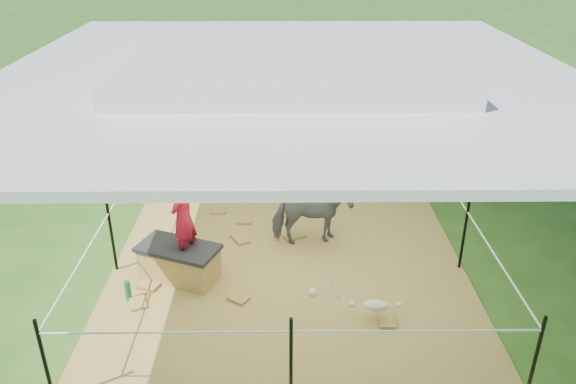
{
  "coord_description": "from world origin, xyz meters",
  "views": [
    {
      "loc": [
        -0.06,
        -6.19,
        4.15
      ],
      "look_at": [
        0.0,
        0.6,
        0.85
      ],
      "focal_mm": 35.0,
      "sensor_mm": 36.0,
      "label": 1
    }
  ],
  "objects_px": {
    "trash_barrel": "(434,106)",
    "straw_bale": "(180,264)",
    "picnic_table_near": "(370,88)",
    "picnic_table_far": "(469,70)",
    "distant_person": "(387,80)",
    "pony": "(312,215)",
    "foal": "(376,303)",
    "woman": "(182,210)",
    "green_bottle": "(128,290)"
  },
  "relations": [
    {
      "from": "straw_bale",
      "to": "foal",
      "type": "height_order",
      "value": "foal"
    },
    {
      "from": "woman",
      "to": "pony",
      "type": "bearing_deg",
      "value": 139.7
    },
    {
      "from": "straw_bale",
      "to": "foal",
      "type": "distance_m",
      "value": 2.51
    },
    {
      "from": "picnic_table_near",
      "to": "distant_person",
      "type": "distance_m",
      "value": 0.6
    },
    {
      "from": "woman",
      "to": "picnic_table_near",
      "type": "xyz_separation_m",
      "value": [
        3.42,
        7.88,
        -0.67
      ]
    },
    {
      "from": "picnic_table_far",
      "to": "woman",
      "type": "bearing_deg",
      "value": -105.8
    },
    {
      "from": "straw_bale",
      "to": "foal",
      "type": "xyz_separation_m",
      "value": [
        2.35,
        -0.88,
        0.03
      ]
    },
    {
      "from": "picnic_table_far",
      "to": "foal",
      "type": "bearing_deg",
      "value": -93.66
    },
    {
      "from": "trash_barrel",
      "to": "picnic_table_near",
      "type": "relative_size",
      "value": 0.52
    },
    {
      "from": "foal",
      "to": "picnic_table_near",
      "type": "bearing_deg",
      "value": 87.22
    },
    {
      "from": "green_bottle",
      "to": "trash_barrel",
      "type": "bearing_deg",
      "value": 51.19
    },
    {
      "from": "green_bottle",
      "to": "trash_barrel",
      "type": "xyz_separation_m",
      "value": [
        5.24,
        6.52,
        0.26
      ]
    },
    {
      "from": "foal",
      "to": "picnic_table_near",
      "type": "distance_m",
      "value": 8.83
    },
    {
      "from": "straw_bale",
      "to": "distant_person",
      "type": "xyz_separation_m",
      "value": [
        3.87,
        7.49,
        0.39
      ]
    },
    {
      "from": "foal",
      "to": "picnic_table_near",
      "type": "height_order",
      "value": "picnic_table_near"
    },
    {
      "from": "distant_person",
      "to": "trash_barrel",
      "type": "bearing_deg",
      "value": 103.33
    },
    {
      "from": "trash_barrel",
      "to": "green_bottle",
      "type": "bearing_deg",
      "value": -128.81
    },
    {
      "from": "green_bottle",
      "to": "trash_barrel",
      "type": "distance_m",
      "value": 8.37
    },
    {
      "from": "green_bottle",
      "to": "picnic_table_far",
      "type": "relative_size",
      "value": 0.14
    },
    {
      "from": "woman",
      "to": "picnic_table_far",
      "type": "distance_m",
      "value": 11.49
    },
    {
      "from": "pony",
      "to": "picnic_table_near",
      "type": "xyz_separation_m",
      "value": [
        1.81,
        7.04,
        -0.14
      ]
    },
    {
      "from": "pony",
      "to": "straw_bale",
      "type": "bearing_deg",
      "value": 107.15
    },
    {
      "from": "woman",
      "to": "pony",
      "type": "xyz_separation_m",
      "value": [
        1.6,
        0.84,
        -0.53
      ]
    },
    {
      "from": "foal",
      "to": "picnic_table_near",
      "type": "relative_size",
      "value": 0.53
    },
    {
      "from": "woman",
      "to": "straw_bale",
      "type": "bearing_deg",
      "value": -67.85
    },
    {
      "from": "pony",
      "to": "trash_barrel",
      "type": "xyz_separation_m",
      "value": [
        2.99,
        5.23,
        -0.06
      ]
    },
    {
      "from": "woman",
      "to": "foal",
      "type": "bearing_deg",
      "value": 90.89
    },
    {
      "from": "trash_barrel",
      "to": "pony",
      "type": "bearing_deg",
      "value": -119.73
    },
    {
      "from": "distant_person",
      "to": "picnic_table_far",
      "type": "bearing_deg",
      "value": -159.34
    },
    {
      "from": "woman",
      "to": "foal",
      "type": "xyz_separation_m",
      "value": [
        2.25,
        -0.88,
        -0.74
      ]
    },
    {
      "from": "woman",
      "to": "picnic_table_far",
      "type": "relative_size",
      "value": 0.6
    },
    {
      "from": "woman",
      "to": "foal",
      "type": "relative_size",
      "value": 1.31
    },
    {
      "from": "picnic_table_far",
      "to": "distant_person",
      "type": "xyz_separation_m",
      "value": [
        -2.65,
        -2.02,
        0.24
      ]
    },
    {
      "from": "trash_barrel",
      "to": "distant_person",
      "type": "height_order",
      "value": "distant_person"
    },
    {
      "from": "pony",
      "to": "foal",
      "type": "xyz_separation_m",
      "value": [
        0.65,
        -1.71,
        -0.21
      ]
    },
    {
      "from": "picnic_table_near",
      "to": "distant_person",
      "type": "height_order",
      "value": "distant_person"
    },
    {
      "from": "woman",
      "to": "green_bottle",
      "type": "distance_m",
      "value": 1.16
    },
    {
      "from": "straw_bale",
      "to": "picnic_table_near",
      "type": "xyz_separation_m",
      "value": [
        3.52,
        7.88,
        0.1
      ]
    },
    {
      "from": "woman",
      "to": "distant_person",
      "type": "relative_size",
      "value": 0.89
    },
    {
      "from": "trash_barrel",
      "to": "straw_bale",
      "type": "bearing_deg",
      "value": -127.72
    },
    {
      "from": "pony",
      "to": "foal",
      "type": "height_order",
      "value": "pony"
    },
    {
      "from": "straw_bale",
      "to": "pony",
      "type": "height_order",
      "value": "pony"
    },
    {
      "from": "green_bottle",
      "to": "distant_person",
      "type": "relative_size",
      "value": 0.21
    },
    {
      "from": "green_bottle",
      "to": "picnic_table_near",
      "type": "xyz_separation_m",
      "value": [
        4.07,
        8.33,
        0.18
      ]
    },
    {
      "from": "woman",
      "to": "picnic_table_near",
      "type": "bearing_deg",
      "value": 178.71
    },
    {
      "from": "picnic_table_near",
      "to": "picnic_table_far",
      "type": "height_order",
      "value": "picnic_table_far"
    },
    {
      "from": "pony",
      "to": "picnic_table_far",
      "type": "height_order",
      "value": "pony"
    },
    {
      "from": "pony",
      "to": "picnic_table_near",
      "type": "distance_m",
      "value": 7.27
    },
    {
      "from": "pony",
      "to": "foal",
      "type": "bearing_deg",
      "value": -168.35
    },
    {
      "from": "straw_bale",
      "to": "trash_barrel",
      "type": "distance_m",
      "value": 7.67
    }
  ]
}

